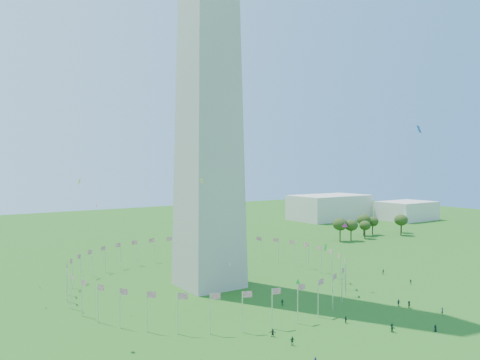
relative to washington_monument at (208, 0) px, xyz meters
name	(u,v)px	position (x,y,z in m)	size (l,w,h in m)	color
ground	(329,337)	(0.00, -50.00, -84.50)	(600.00, 600.00, 0.00)	#1B5113
washington_monument	(208,0)	(0.00, 0.00, 0.00)	(16.80, 16.80, 169.00)	#B5B0A1
flag_ring	(209,271)	(0.00, 0.00, -80.00)	(80.24, 80.24, 9.00)	silver
gov_building_east_a	(329,207)	(150.00, 100.00, -76.50)	(50.00, 30.00, 16.00)	beige
gov_building_east_b	(407,211)	(190.00, 70.00, -78.50)	(35.00, 25.00, 12.00)	beige
crowd	(405,327)	(16.26, -56.88, -83.61)	(99.48, 68.41, 2.00)	gray
kites_aloft	(291,227)	(8.33, -27.93, -64.23)	(108.85, 72.56, 41.47)	#CC2699
tree_line_east	(370,227)	(113.41, 35.14, -79.45)	(53.66, 16.26, 10.87)	#34501A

